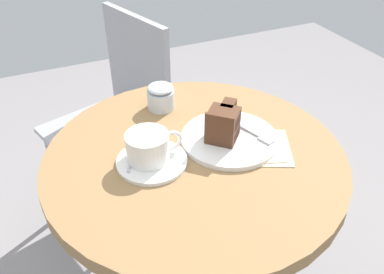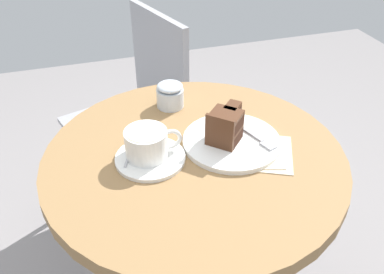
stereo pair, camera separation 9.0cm
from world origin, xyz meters
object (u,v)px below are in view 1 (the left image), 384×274
object	(u,v)px
cake_plate	(229,138)
fork	(254,133)
cafe_chair	(120,109)
sugar_pot	(162,96)
napkin	(256,147)
cake_slice	(224,124)
saucer	(152,161)
coffee_cup	(148,146)
teaspoon	(132,153)

from	to	relation	value
cake_plate	fork	distance (m)	0.06
cafe_chair	sugar_pot	size ratio (longest dim) A/B	11.94
napkin	cake_slice	bearing A→B (deg)	136.97
cafe_chair	sugar_pot	world-z (taller)	cafe_chair
saucer	coffee_cup	world-z (taller)	coffee_cup
cake_plate	saucer	bearing A→B (deg)	-178.77
coffee_cup	napkin	size ratio (longest dim) A/B	0.67
teaspoon	fork	size ratio (longest dim) A/B	0.70
coffee_cup	teaspoon	bearing A→B (deg)	133.64
napkin	cafe_chair	xyz separation A→B (m)	(-0.15, 0.68, -0.25)
napkin	cafe_chair	distance (m)	0.74
sugar_pot	cake_slice	bearing A→B (deg)	-69.17
cake_plate	fork	xyz separation A→B (m)	(0.06, -0.02, 0.01)
cake_plate	napkin	xyz separation A→B (m)	(0.04, -0.05, -0.00)
saucer	cafe_chair	world-z (taller)	cafe_chair
coffee_cup	napkin	bearing A→B (deg)	-12.20
saucer	sugar_pot	size ratio (longest dim) A/B	2.18
teaspoon	cafe_chair	world-z (taller)	cafe_chair
cafe_chair	coffee_cup	bearing A→B (deg)	-25.48
coffee_cup	saucer	bearing A→B (deg)	-66.63
cake_plate	cake_slice	world-z (taller)	cake_slice
saucer	cake_plate	size ratio (longest dim) A/B	0.68
fork	napkin	xyz separation A→B (m)	(-0.01, -0.03, -0.01)
saucer	cafe_chair	size ratio (longest dim) A/B	0.18
coffee_cup	cake_slice	size ratio (longest dim) A/B	1.21
teaspoon	napkin	bearing A→B (deg)	-84.13
coffee_cup	cake_slice	xyz separation A→B (m)	(0.18, 0.00, 0.01)
saucer	cake_plate	xyz separation A→B (m)	(0.19, 0.00, 0.00)
coffee_cup	cafe_chair	xyz separation A→B (m)	(0.09, 0.63, -0.29)
cake_slice	napkin	size ratio (longest dim) A/B	0.55
fork	sugar_pot	bearing A→B (deg)	-165.80
napkin	sugar_pot	world-z (taller)	sugar_pot
napkin	sugar_pot	xyz separation A→B (m)	(-0.13, 0.25, 0.03)
cake_slice	napkin	distance (m)	0.09
cake_plate	teaspoon	bearing A→B (deg)	171.24
fork	cafe_chair	world-z (taller)	cafe_chair
coffee_cup	sugar_pot	size ratio (longest dim) A/B	1.78
cake_plate	napkin	bearing A→B (deg)	-48.81
cake_slice	cafe_chair	distance (m)	0.70
sugar_pot	cafe_chair	bearing A→B (deg)	92.38
coffee_cup	teaspoon	xyz separation A→B (m)	(-0.03, 0.03, -0.03)
teaspoon	cake_slice	world-z (taller)	cake_slice
saucer	sugar_pot	world-z (taller)	sugar_pot
napkin	sugar_pot	size ratio (longest dim) A/B	2.67
teaspoon	cake_plate	size ratio (longest dim) A/B	0.42
cake_plate	cake_slice	size ratio (longest dim) A/B	2.16
saucer	napkin	size ratio (longest dim) A/B	0.82
fork	saucer	bearing A→B (deg)	-112.35
teaspoon	sugar_pot	xyz separation A→B (m)	(0.14, 0.17, 0.02)
cake_slice	sugar_pot	size ratio (longest dim) A/B	1.47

